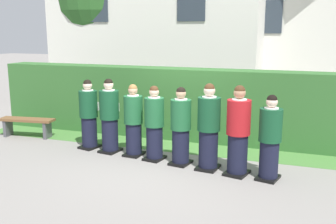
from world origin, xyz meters
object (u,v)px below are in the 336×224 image
Objects in this scene: student_front_row_1 at (109,117)px; student_front_row_3 at (154,125)px; student_front_row_5 at (209,129)px; student_front_row_0 at (89,116)px; student_front_row_4 at (181,128)px; student_in_red_blazer at (238,133)px; student_front_row_7 at (270,140)px; wooden_bench at (27,124)px; student_front_row_2 at (133,122)px.

student_front_row_3 is (1.13, -0.17, -0.04)m from student_front_row_1.
student_front_row_1 is at bearing 171.41° from student_front_row_5.
student_front_row_5 is (1.20, -0.18, 0.06)m from student_front_row_3.
student_front_row_0 is 0.97× the size of student_front_row_1.
student_front_row_4 is 0.93× the size of student_in_red_blazer.
student_in_red_blazer is at bearing 174.59° from student_front_row_7.
student_in_red_blazer is at bearing -9.58° from student_front_row_4.
student_front_row_7 is at bearing -5.41° from student_in_red_blazer.
wooden_bench is at bearing 171.42° from student_front_row_7.
student_front_row_5 is 0.60m from student_in_red_blazer.
wooden_bench is at bearing 171.28° from student_front_row_4.
student_front_row_0 is 1.74m from student_front_row_3.
student_front_row_0 is 1.01× the size of student_front_row_7.
student_front_row_0 is 3.55m from student_in_red_blazer.
student_front_row_3 is at bearing 171.62° from student_front_row_7.
student_front_row_7 reaches higher than wooden_bench.
student_front_row_3 is at bearing -8.55° from student_front_row_1.
student_front_row_1 is 2.63m from wooden_bench.
wooden_bench is at bearing 171.61° from student_front_row_0.
student_front_row_5 is (2.92, -0.46, 0.05)m from student_front_row_0.
student_front_row_0 reaches higher than student_front_row_7.
student_front_row_0 is 0.94× the size of student_in_red_blazer.
student_front_row_5 is 4.97m from wooden_bench.
student_in_red_blazer is (2.92, -0.46, 0.03)m from student_front_row_1.
student_front_row_2 is at bearing 169.63° from student_front_row_4.
student_in_red_blazer reaches higher than student_front_row_1.
wooden_bench is at bearing 171.09° from student_in_red_blazer.
student_front_row_7 is (0.58, -0.05, -0.07)m from student_in_red_blazer.
student_front_row_2 is at bearing 170.03° from student_in_red_blazer.
student_front_row_0 is at bearing 171.33° from student_front_row_7.
student_front_row_2 is 2.35m from student_in_red_blazer.
wooden_bench is (-2.57, 0.40, -0.43)m from student_front_row_1.
student_front_row_2 is (0.61, -0.06, -0.04)m from student_front_row_1.
student_front_row_7 is at bearing -8.38° from student_front_row_3.
student_front_row_0 is at bearing 169.96° from student_front_row_1.
student_in_red_blazer is 1.08× the size of student_front_row_7.
wooden_bench is at bearing 171.30° from student_front_row_3.
student_front_row_0 is 2.04m from wooden_bench.
student_front_row_3 reaches higher than student_front_row_2.
wooden_bench is (-4.30, 0.66, -0.40)m from student_front_row_4.
student_front_row_3 is (1.72, -0.27, -0.01)m from student_front_row_0.
student_front_row_5 is at bearing -8.63° from student_front_row_3.
student_front_row_2 is 0.92× the size of student_in_red_blazer.
student_in_red_blazer reaches higher than student_front_row_4.
student_front_row_1 is 1.05× the size of student_front_row_3.
student_front_row_4 is (2.32, -0.37, -0.00)m from student_front_row_0.
student_in_red_blazer is (1.79, -0.29, 0.07)m from student_front_row_3.
student_front_row_0 reaches higher than student_front_row_4.
student_front_row_4 is 1.01× the size of student_front_row_7.
student_front_row_0 is at bearing 170.94° from student_front_row_3.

